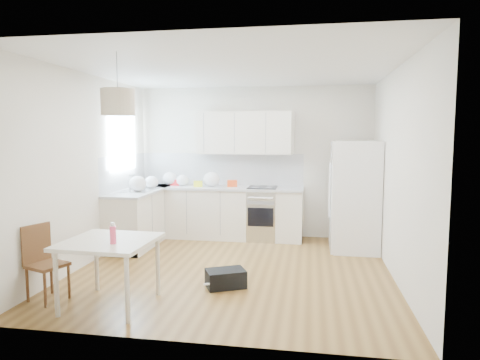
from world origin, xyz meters
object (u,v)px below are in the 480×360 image
(dining_chair, at_px, (47,263))
(refrigerator, at_px, (356,196))
(dining_table, at_px, (109,247))
(gym_bag, at_px, (226,278))

(dining_chair, bearing_deg, refrigerator, 57.90)
(refrigerator, relative_size, dining_table, 1.85)
(dining_table, relative_size, dining_chair, 1.12)
(refrigerator, distance_m, gym_bag, 2.76)
(refrigerator, bearing_deg, dining_chair, -142.10)
(dining_table, bearing_deg, gym_bag, 35.84)
(dining_chair, xyz_separation_m, gym_bag, (1.87, 0.73, -0.32))
(dining_table, distance_m, dining_chair, 0.78)
(dining_table, bearing_deg, refrigerator, 46.53)
(refrigerator, xyz_separation_m, dining_table, (-2.83, -2.78, -0.23))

